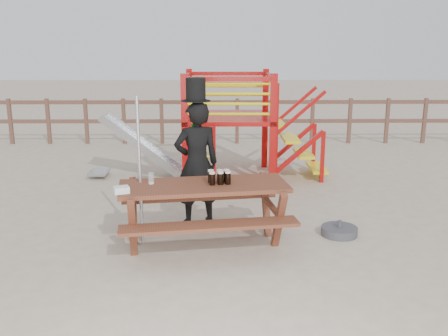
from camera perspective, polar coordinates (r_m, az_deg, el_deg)
ground at (r=6.67m, az=-0.71°, el=-9.08°), size 60.00×60.00×0.00m
back_fence at (r=13.27m, az=-0.66°, el=5.96°), size 15.09×0.09×1.20m
playground_fort at (r=9.84m, az=0.04°, el=5.04°), size 4.71×1.84×2.10m
picnic_table at (r=6.59m, az=-2.31°, el=-4.45°), size 2.38×1.81×0.84m
man_with_hat at (r=7.28m, az=-3.14°, el=0.89°), size 0.76×0.61×2.15m
metal_pole at (r=6.64m, az=-9.60°, el=-0.38°), size 0.04×0.04×1.98m
parasol_base at (r=7.25m, az=13.02°, el=-7.02°), size 0.51×0.51×0.21m
paper_bag at (r=6.23m, az=-11.64°, el=-2.46°), size 0.22×0.20×0.08m
stout_pints at (r=6.50m, az=-0.50°, el=-1.03°), size 0.30×0.21×0.17m
empty_glasses at (r=6.55m, az=-8.34°, el=-1.22°), size 0.08×0.08×0.15m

